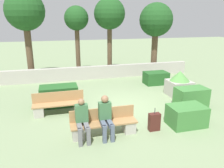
% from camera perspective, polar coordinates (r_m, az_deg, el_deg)
% --- Properties ---
extents(ground_plane, '(60.00, 60.00, 0.00)m').
position_cam_1_polar(ground_plane, '(9.16, 3.20, -6.09)').
color(ground_plane, gray).
extents(perimeter_wall, '(11.60, 0.30, 0.78)m').
position_cam_1_polar(perimeter_wall, '(13.46, -3.11, 3.13)').
color(perimeter_wall, '#ADA89E').
rests_on(perimeter_wall, ground_plane).
extents(bench_front, '(2.10, 0.48, 0.83)m').
position_cam_1_polar(bench_front, '(7.01, -2.13, -10.64)').
color(bench_front, '#A37A4C').
rests_on(bench_front, ground_plane).
extents(bench_left_side, '(1.96, 0.48, 0.83)m').
position_cam_1_polar(bench_left_side, '(8.70, -13.69, -5.54)').
color(bench_left_side, '#A37A4C').
rests_on(bench_left_side, ground_plane).
extents(person_seated_man, '(0.38, 0.64, 1.33)m').
position_cam_1_polar(person_seated_man, '(6.72, -1.67, -8.08)').
color(person_seated_man, '#515B70').
rests_on(person_seated_man, ground_plane).
extents(person_seated_woman, '(0.38, 0.64, 1.29)m').
position_cam_1_polar(person_seated_woman, '(6.61, -7.78, -8.93)').
color(person_seated_woman, slate).
rests_on(person_seated_woman, ground_plane).
extents(hedge_block_near_left, '(1.55, 0.83, 0.85)m').
position_cam_1_polar(hedge_block_near_left, '(9.50, -13.66, -2.98)').
color(hedge_block_near_left, '#235623').
rests_on(hedge_block_near_left, ground_plane).
extents(hedge_block_near_right, '(1.28, 0.85, 0.68)m').
position_cam_1_polar(hedge_block_near_right, '(12.53, 11.38, 1.56)').
color(hedge_block_near_right, '#235623').
rests_on(hedge_block_near_right, ground_plane).
extents(hedge_block_mid_left, '(1.22, 0.84, 0.71)m').
position_cam_1_polar(hedge_block_mid_left, '(7.98, 18.88, -7.82)').
color(hedge_block_mid_left, '#3D7A38').
rests_on(hedge_block_mid_left, ground_plane).
extents(hedge_block_mid_right, '(1.27, 0.75, 0.84)m').
position_cam_1_polar(hedge_block_mid_right, '(9.57, 19.94, -3.39)').
color(hedge_block_mid_right, '#3D7A38').
rests_on(hedge_block_mid_right, ground_plane).
extents(planter_corner_left, '(1.03, 1.03, 1.20)m').
position_cam_1_polar(planter_corner_left, '(10.83, 17.15, 0.03)').
color(planter_corner_left, '#ADA89E').
rests_on(planter_corner_left, ground_plane).
extents(suitcase, '(0.37, 0.20, 0.80)m').
position_cam_1_polar(suitcase, '(7.39, 10.97, -9.69)').
color(suitcase, '#471E19').
rests_on(suitcase, ground_plane).
extents(tree_leftmost, '(2.21, 2.21, 5.07)m').
position_cam_1_polar(tree_leftmost, '(13.82, -21.76, 16.94)').
color(tree_leftmost, brown).
rests_on(tree_leftmost, ground_plane).
extents(tree_center_left, '(1.51, 1.51, 4.32)m').
position_cam_1_polar(tree_center_left, '(14.29, -9.26, 16.06)').
color(tree_center_left, brown).
rests_on(tree_center_left, ground_plane).
extents(tree_center_right, '(1.96, 1.96, 4.82)m').
position_cam_1_polar(tree_center_right, '(14.33, -0.65, 17.57)').
color(tree_center_right, brown).
rests_on(tree_center_right, ground_plane).
extents(tree_rightmost, '(2.17, 2.17, 4.56)m').
position_cam_1_polar(tree_rightmost, '(15.07, 11.40, 15.80)').
color(tree_rightmost, brown).
rests_on(tree_rightmost, ground_plane).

